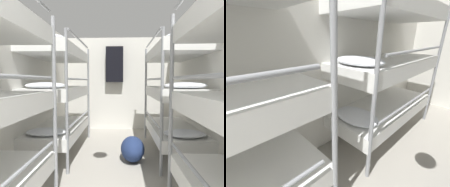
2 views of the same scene
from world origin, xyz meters
The scene contains 2 objects.
wall_left centered at (-1.40, 2.71, 1.20)m, with size 0.06×5.55×2.39m.
bunk_stack_left_far centered at (-1.00, 3.65, 1.09)m, with size 0.76×1.81×2.01m.
Camera 2 is at (0.04, 1.74, 1.46)m, focal length 24.00 mm.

